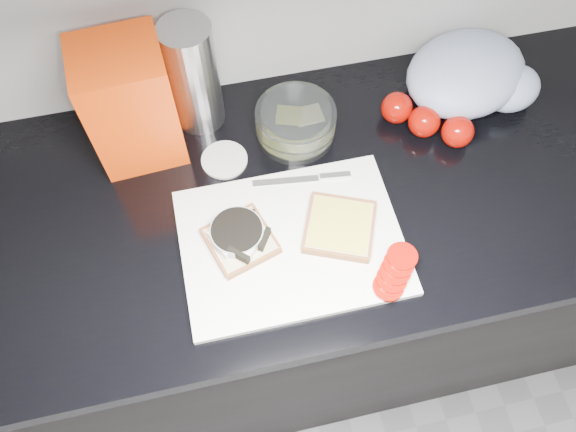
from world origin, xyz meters
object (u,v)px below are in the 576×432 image
(glass_bowl, at_px, (296,123))
(steel_canister, at_px, (193,77))
(cutting_board, at_px, (292,242))
(bread_bag, at_px, (130,104))

(glass_bowl, bearing_deg, steel_canister, 155.01)
(glass_bowl, xyz_separation_m, steel_canister, (-0.18, 0.09, 0.09))
(cutting_board, relative_size, steel_canister, 1.69)
(cutting_board, relative_size, bread_bag, 1.62)
(bread_bag, bearing_deg, glass_bowl, -11.43)
(steel_canister, bearing_deg, cutting_board, -70.33)
(cutting_board, distance_m, glass_bowl, 0.26)
(glass_bowl, bearing_deg, cutting_board, -104.63)
(cutting_board, distance_m, bread_bag, 0.39)
(cutting_board, xyz_separation_m, bread_bag, (-0.24, 0.29, 0.12))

